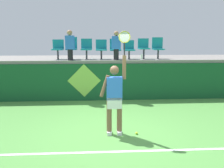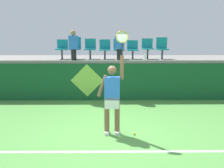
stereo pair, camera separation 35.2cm
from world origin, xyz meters
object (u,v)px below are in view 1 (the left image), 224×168
Objects in this scene: spectator_1 at (70,44)px; stadium_chair_0 at (58,48)px; stadium_chair_6 at (144,47)px; stadium_chair_5 at (129,49)px; stadium_chair_1 at (71,47)px; stadium_chair_4 at (115,48)px; stadium_chair_3 at (101,48)px; stadium_chair_2 at (87,48)px; tennis_ball at (137,133)px; tennis_player at (115,96)px; spectator_0 at (116,45)px; stadium_chair_7 at (158,47)px; water_bottle at (142,57)px.

stadium_chair_0 is at bearing 139.32° from spectator_1.
stadium_chair_0 is at bearing -179.98° from stadium_chair_6.
stadium_chair_5 is 0.60m from stadium_chair_6.
stadium_chair_1 reaches higher than stadium_chair_4.
stadium_chair_6 reaches higher than stadium_chair_3.
stadium_chair_2 is 1.09× the size of stadium_chair_5.
tennis_ball is at bearing -78.51° from stadium_chair_3.
stadium_chair_6 is (3.45, 0.00, 0.03)m from stadium_chair_0.
tennis_player is 2.34× the size of spectator_0.
stadium_chair_7 is at bearing 0.14° from stadium_chair_0.
stadium_chair_0 is at bearing 122.25° from tennis_ball.
stadium_chair_0 is 1.14m from stadium_chair_2.
tennis_ball is 0.28× the size of water_bottle.
tennis_ball is 4.56m from stadium_chair_3.
stadium_chair_2 is 1.01× the size of stadium_chair_4.
spectator_1 reaches higher than stadium_chair_7.
spectator_0 is (-0.25, 3.60, 2.09)m from tennis_ball.
stadium_chair_2 is at bearing 179.83° from stadium_chair_3.
spectator_1 is (-1.46, 3.50, 1.16)m from tennis_player.
tennis_ball is 4.62m from spectator_1.
spectator_1 is at bearing -40.68° from stadium_chair_0.
spectator_1 is at bearing -179.24° from spectator_0.
stadium_chair_4 is 1.74m from stadium_chair_7.
spectator_1 is (-3.50, -0.47, 0.12)m from stadium_chair_7.
tennis_player is 1.11m from tennis_ball.
stadium_chair_5 is at bearing 0.02° from stadium_chair_0.
stadium_chair_3 is (1.73, 0.00, -0.01)m from stadium_chair_0.
stadium_chair_4 is (0.57, 0.00, 0.01)m from stadium_chair_3.
stadium_chair_7 is at bearing 34.95° from water_bottle.
stadium_chair_2 is at bearing -179.89° from stadium_chair_7.
stadium_chair_7 is at bearing 14.33° from spectator_0.
stadium_chair_2 is 1.16m from stadium_chair_4.
stadium_chair_0 is 0.90× the size of stadium_chair_7.
tennis_ball is at bearing -57.75° from stadium_chair_0.
spectator_0 is at bearing -90.00° from stadium_chair_4.
stadium_chair_5 is (2.31, -0.01, -0.07)m from stadium_chair_1.
stadium_chair_6 reaches higher than water_bottle.
stadium_chair_7 is at bearing 62.74° from tennis_player.
tennis_player is 3.14× the size of stadium_chair_6.
stadium_chair_5 is (0.55, -0.01, -0.02)m from stadium_chair_4.
stadium_chair_5 is 0.87× the size of stadium_chair_7.
stadium_chair_3 is at bearing -179.82° from stadium_chair_7.
stadium_chair_5 is at bearing -179.95° from stadium_chair_6.
tennis_ball is at bearing -86.03° from spectator_0.
tennis_ball is 4.49m from stadium_chair_5.
tennis_player is at bearing -63.35° from stadium_chair_0.
stadium_chair_0 is 2.30m from stadium_chair_4.
stadium_chair_1 is 1.02× the size of stadium_chair_7.
stadium_chair_5 is 2.37m from spectator_1.
stadium_chair_4 is 1.15m from stadium_chair_6.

